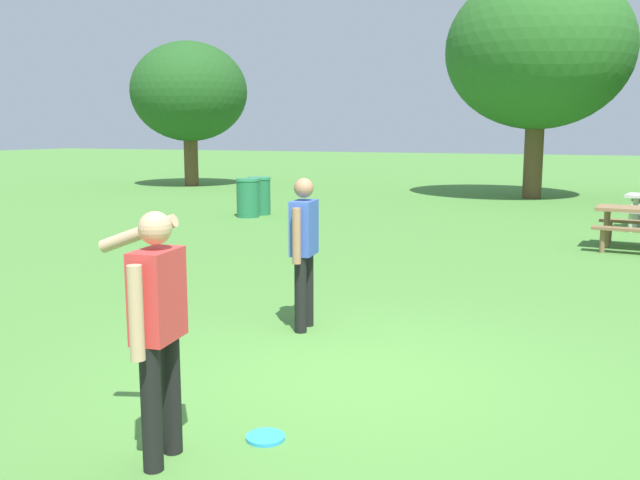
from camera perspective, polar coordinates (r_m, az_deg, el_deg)
The scene contains 8 objects.
ground_plane at distance 6.12m, azimuth 3.36°, elevation -11.35°, with size 120.00×120.00×0.00m, color #4C8438.
person_thrower at distance 7.33m, azimuth -1.34°, elevation -0.28°, with size 0.27×0.61×1.64m.
person_catcher at distance 4.49m, azimuth -13.40°, elevation -6.29°, with size 0.73×0.61×1.64m.
frisbee at distance 5.01m, azimuth -4.54°, elevation -15.99°, with size 0.27×0.27×0.03m, color #2D9EDB.
trash_can_beside_table at distance 17.70m, azimuth -5.04°, elevation 3.67°, with size 0.59×0.59×0.96m.
trash_can_further_along at distance 17.19m, azimuth -5.99°, elevation 3.50°, with size 0.59×0.59×0.96m.
tree_tall_left at distance 27.35m, azimuth -10.79°, elevation 11.94°, with size 4.42×4.42×5.49m.
tree_broad_center at distance 22.97m, azimuth 17.66°, elevation 14.71°, with size 5.68×5.68×7.00m.
Camera 1 is at (1.95, -5.39, 2.13)m, focal length 38.63 mm.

